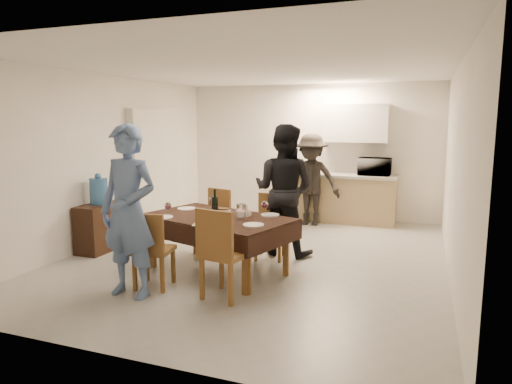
{
  "coord_description": "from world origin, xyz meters",
  "views": [
    {
      "loc": [
        2.13,
        -5.85,
        1.9
      ],
      "look_at": [
        0.08,
        -0.3,
        0.97
      ],
      "focal_mm": 32.0,
      "sensor_mm": 36.0,
      "label": 1
    }
  ],
  "objects_px": {
    "water_pitcher": "(241,212)",
    "console": "(101,227)",
    "person_kitchen": "(311,180)",
    "savoury_tart": "(211,221)",
    "person_far": "(284,190)",
    "dining_table": "(217,219)",
    "microwave": "(375,167)",
    "water_jug": "(99,191)",
    "person_near": "(129,211)",
    "wine_bottle": "(215,202)"
  },
  "relations": [
    {
      "from": "person_near",
      "to": "water_jug",
      "type": "bearing_deg",
      "value": 140.99
    },
    {
      "from": "water_pitcher",
      "to": "microwave",
      "type": "relative_size",
      "value": 0.33
    },
    {
      "from": "person_near",
      "to": "savoury_tart",
      "type": "bearing_deg",
      "value": 48.78
    },
    {
      "from": "dining_table",
      "to": "person_kitchen",
      "type": "height_order",
      "value": "person_kitchen"
    },
    {
      "from": "person_near",
      "to": "dining_table",
      "type": "bearing_deg",
      "value": 65.27
    },
    {
      "from": "console",
      "to": "person_kitchen",
      "type": "xyz_separation_m",
      "value": [
        2.5,
        2.74,
        0.49
      ]
    },
    {
      "from": "microwave",
      "to": "person_near",
      "type": "distance_m",
      "value": 4.98
    },
    {
      "from": "console",
      "to": "water_pitcher",
      "type": "bearing_deg",
      "value": -7.66
    },
    {
      "from": "savoury_tart",
      "to": "person_kitchen",
      "type": "distance_m",
      "value": 3.41
    },
    {
      "from": "dining_table",
      "to": "person_near",
      "type": "bearing_deg",
      "value": -100.35
    },
    {
      "from": "person_near",
      "to": "person_far",
      "type": "height_order",
      "value": "person_near"
    },
    {
      "from": "microwave",
      "to": "person_kitchen",
      "type": "distance_m",
      "value": 1.19
    },
    {
      "from": "water_jug",
      "to": "microwave",
      "type": "xyz_separation_m",
      "value": [
        3.57,
        3.19,
        0.18
      ]
    },
    {
      "from": "water_pitcher",
      "to": "person_kitchen",
      "type": "bearing_deg",
      "value": 87.6
    },
    {
      "from": "console",
      "to": "person_far",
      "type": "height_order",
      "value": "person_far"
    },
    {
      "from": "person_near",
      "to": "person_far",
      "type": "bearing_deg",
      "value": 65.27
    },
    {
      "from": "water_jug",
      "to": "water_pitcher",
      "type": "distance_m",
      "value": 2.39
    },
    {
      "from": "water_pitcher",
      "to": "savoury_tart",
      "type": "distance_m",
      "value": 0.42
    },
    {
      "from": "savoury_tart",
      "to": "microwave",
      "type": "distance_m",
      "value": 4.12
    },
    {
      "from": "dining_table",
      "to": "wine_bottle",
      "type": "relative_size",
      "value": 6.03
    },
    {
      "from": "water_pitcher",
      "to": "console",
      "type": "bearing_deg",
      "value": 172.34
    },
    {
      "from": "dining_table",
      "to": "microwave",
      "type": "distance_m",
      "value": 3.81
    },
    {
      "from": "water_jug",
      "to": "person_far",
      "type": "relative_size",
      "value": 0.21
    },
    {
      "from": "savoury_tart",
      "to": "microwave",
      "type": "height_order",
      "value": "microwave"
    },
    {
      "from": "dining_table",
      "to": "person_far",
      "type": "bearing_deg",
      "value": 79.65
    },
    {
      "from": "microwave",
      "to": "person_near",
      "type": "relative_size",
      "value": 0.31
    },
    {
      "from": "savoury_tart",
      "to": "person_kitchen",
      "type": "xyz_separation_m",
      "value": [
        0.38,
        3.39,
        0.1
      ]
    },
    {
      "from": "savoury_tart",
      "to": "person_kitchen",
      "type": "height_order",
      "value": "person_kitchen"
    },
    {
      "from": "console",
      "to": "savoury_tart",
      "type": "bearing_deg",
      "value": -17.02
    },
    {
      "from": "dining_table",
      "to": "person_near",
      "type": "height_order",
      "value": "person_near"
    },
    {
      "from": "savoury_tart",
      "to": "microwave",
      "type": "xyz_separation_m",
      "value": [
        1.46,
        3.84,
        0.33
      ]
    },
    {
      "from": "dining_table",
      "to": "microwave",
      "type": "bearing_deg",
      "value": 83.06
    },
    {
      "from": "person_far",
      "to": "console",
      "type": "bearing_deg",
      "value": 22.91
    },
    {
      "from": "wine_bottle",
      "to": "savoury_tart",
      "type": "bearing_deg",
      "value": -70.77
    },
    {
      "from": "dining_table",
      "to": "microwave",
      "type": "relative_size",
      "value": 3.58
    },
    {
      "from": "savoury_tart",
      "to": "person_far",
      "type": "xyz_separation_m",
      "value": [
        0.45,
        1.43,
        0.19
      ]
    },
    {
      "from": "console",
      "to": "wine_bottle",
      "type": "distance_m",
      "value": 2.05
    },
    {
      "from": "console",
      "to": "water_pitcher",
      "type": "xyz_separation_m",
      "value": [
        2.37,
        -0.32,
        0.46
      ]
    },
    {
      "from": "savoury_tart",
      "to": "person_far",
      "type": "distance_m",
      "value": 1.51
    },
    {
      "from": "water_pitcher",
      "to": "person_kitchen",
      "type": "distance_m",
      "value": 3.06
    },
    {
      "from": "dining_table",
      "to": "console",
      "type": "distance_m",
      "value": 2.06
    },
    {
      "from": "wine_bottle",
      "to": "person_far",
      "type": "distance_m",
      "value": 1.17
    },
    {
      "from": "water_pitcher",
      "to": "person_far",
      "type": "bearing_deg",
      "value": 79.7
    },
    {
      "from": "console",
      "to": "water_jug",
      "type": "bearing_deg",
      "value": 0.0
    },
    {
      "from": "water_pitcher",
      "to": "person_far",
      "type": "xyz_separation_m",
      "value": [
        0.2,
        1.1,
        0.12
      ]
    },
    {
      "from": "savoury_tart",
      "to": "water_pitcher",
      "type": "bearing_deg",
      "value": 52.85
    },
    {
      "from": "wine_bottle",
      "to": "person_far",
      "type": "height_order",
      "value": "person_far"
    },
    {
      "from": "dining_table",
      "to": "savoury_tart",
      "type": "bearing_deg",
      "value": -57.96
    },
    {
      "from": "water_jug",
      "to": "water_pitcher",
      "type": "bearing_deg",
      "value": -7.66
    },
    {
      "from": "water_pitcher",
      "to": "person_far",
      "type": "distance_m",
      "value": 1.12
    }
  ]
}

